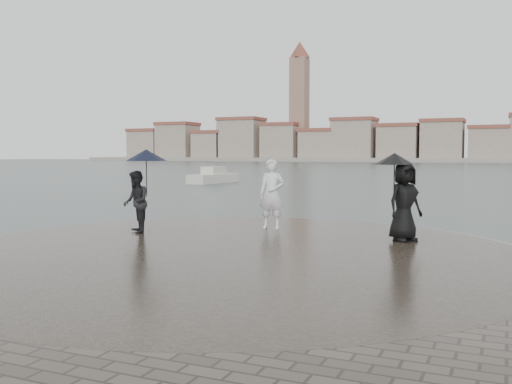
% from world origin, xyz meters
% --- Properties ---
extents(ground, '(400.00, 400.00, 0.00)m').
position_xyz_m(ground, '(0.00, 0.00, 0.00)').
color(ground, '#2B3835').
rests_on(ground, ground).
extents(kerb_ring, '(12.50, 12.50, 0.32)m').
position_xyz_m(kerb_ring, '(0.00, 3.50, 0.16)').
color(kerb_ring, gray).
rests_on(kerb_ring, ground).
extents(quay_tip, '(11.90, 11.90, 0.36)m').
position_xyz_m(quay_tip, '(0.00, 3.50, 0.18)').
color(quay_tip, '#2D261E').
rests_on(quay_tip, ground).
extents(statue, '(0.72, 0.53, 1.80)m').
position_xyz_m(statue, '(-0.48, 6.88, 1.26)').
color(statue, silver).
rests_on(statue, quay_tip).
extents(visitor_left, '(1.23, 1.08, 2.04)m').
position_xyz_m(visitor_left, '(-3.14, 4.84, 1.48)').
color(visitor_left, black).
rests_on(visitor_left, quay_tip).
extents(visitor_right, '(1.18, 1.06, 1.95)m').
position_xyz_m(visitor_right, '(2.94, 6.16, 1.43)').
color(visitor_right, black).
rests_on(visitor_right, quay_tip).
extents(far_skyline, '(260.00, 20.00, 37.00)m').
position_xyz_m(far_skyline, '(-6.29, 160.71, 5.61)').
color(far_skyline, gray).
rests_on(far_skyline, ground).
extents(boats, '(42.39, 15.72, 1.50)m').
position_xyz_m(boats, '(2.88, 39.12, 0.38)').
color(boats, beige).
rests_on(boats, ground).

